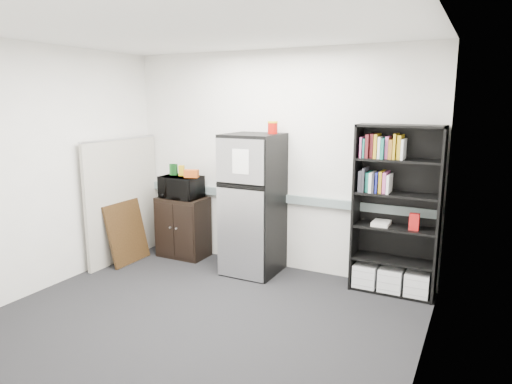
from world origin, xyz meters
TOP-DOWN VIEW (x-y plane):
  - floor at (0.00, 0.00)m, footprint 4.00×4.00m
  - wall_back at (0.00, 1.75)m, footprint 4.00×0.02m
  - wall_right at (2.00, 0.00)m, footprint 0.02×3.50m
  - wall_left at (-2.00, 0.00)m, footprint 0.02×3.50m
  - ceiling at (0.00, 0.00)m, footprint 4.00×3.50m
  - electrical_raceway at (0.00, 1.72)m, footprint 3.92×0.05m
  - wall_note at (-0.35, 1.74)m, footprint 0.14×0.00m
  - bookshelf at (1.53, 1.57)m, footprint 0.90×0.34m
  - cubicle_partition at (-1.90, 1.08)m, footprint 0.06×1.30m
  - cabinet at (-1.25, 1.50)m, footprint 0.65×0.44m
  - microwave at (-1.25, 1.48)m, footprint 0.53×0.36m
  - snack_box_a at (-1.41, 1.52)m, footprint 0.08×0.07m
  - snack_box_b at (-1.37, 1.52)m, footprint 0.08×0.06m
  - snack_box_c at (-1.26, 1.52)m, footprint 0.08×0.07m
  - snack_bag at (-1.07, 1.47)m, footprint 0.20×0.15m
  - refrigerator at (-0.14, 1.42)m, footprint 0.64×0.67m
  - coffee_can at (0.06, 1.55)m, footprint 0.12×0.12m
  - framed_poster at (-1.77, 0.98)m, footprint 0.21×0.63m

SIDE VIEW (x-z plane):
  - floor at x=0.00m, z-range 0.00..0.00m
  - framed_poster at x=-1.77m, z-range 0.01..0.80m
  - cabinet at x=-1.25m, z-range 0.00..0.82m
  - cubicle_partition at x=-1.90m, z-range 0.00..1.62m
  - refrigerator at x=-0.14m, z-range 0.00..1.71m
  - electrical_raceway at x=0.00m, z-range 0.85..0.95m
  - bookshelf at x=1.53m, z-range -0.01..1.84m
  - microwave at x=-1.25m, z-range 0.82..1.11m
  - snack_bag at x=-1.07m, z-range 1.11..1.21m
  - snack_box_c at x=-1.26m, z-range 1.11..1.25m
  - snack_box_a at x=-1.41m, z-range 1.11..1.26m
  - snack_box_b at x=-1.37m, z-range 1.11..1.26m
  - wall_back at x=0.00m, z-range 0.00..2.70m
  - wall_right at x=2.00m, z-range 0.00..2.70m
  - wall_left at x=-2.00m, z-range 0.00..2.70m
  - wall_note at x=-0.35m, z-range 1.50..1.60m
  - coffee_can at x=0.06m, z-range 1.71..1.88m
  - ceiling at x=0.00m, z-range 2.69..2.71m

